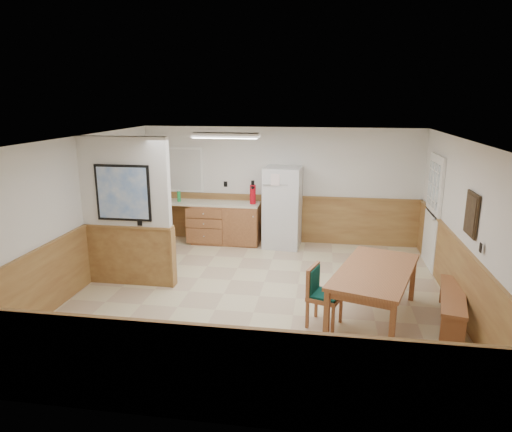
% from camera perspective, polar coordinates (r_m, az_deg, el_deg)
% --- Properties ---
extents(ground, '(6.00, 6.00, 0.00)m').
position_cam_1_polar(ground, '(7.44, 0.42, -9.97)').
color(ground, beige).
rests_on(ground, ground).
extents(ceiling, '(6.00, 6.00, 0.02)m').
position_cam_1_polar(ceiling, '(6.80, 0.46, 9.59)').
color(ceiling, white).
rests_on(ceiling, back_wall).
extents(back_wall, '(6.00, 0.02, 2.50)m').
position_cam_1_polar(back_wall, '(9.92, 2.99, 3.82)').
color(back_wall, white).
rests_on(back_wall, ground).
extents(right_wall, '(0.02, 6.00, 2.50)m').
position_cam_1_polar(right_wall, '(7.23, 24.68, -1.53)').
color(right_wall, white).
rests_on(right_wall, ground).
extents(left_wall, '(0.02, 6.00, 2.50)m').
position_cam_1_polar(left_wall, '(8.01, -21.30, 0.26)').
color(left_wall, white).
rests_on(left_wall, ground).
extents(wainscot_back, '(6.00, 0.04, 1.00)m').
position_cam_1_polar(wainscot_back, '(10.07, 2.92, -0.40)').
color(wainscot_back, '#AA8444').
rests_on(wainscot_back, ground).
extents(wainscot_right, '(0.04, 6.00, 1.00)m').
position_cam_1_polar(wainscot_right, '(7.45, 23.93, -7.08)').
color(wainscot_right, '#AA8444').
rests_on(wainscot_right, ground).
extents(wainscot_left, '(0.04, 6.00, 1.00)m').
position_cam_1_polar(wainscot_left, '(8.20, -20.71, -4.83)').
color(wainscot_left, '#AA8444').
rests_on(wainscot_left, ground).
extents(partition_wall, '(1.50, 0.20, 2.50)m').
position_cam_1_polar(partition_wall, '(7.84, -15.83, 0.28)').
color(partition_wall, white).
rests_on(partition_wall, ground).
extents(kitchen_counter, '(2.20, 0.61, 1.00)m').
position_cam_1_polar(kitchen_counter, '(9.99, -4.18, -0.77)').
color(kitchen_counter, '#985F35').
rests_on(kitchen_counter, ground).
extents(exterior_door, '(0.07, 1.02, 2.15)m').
position_cam_1_polar(exterior_door, '(9.06, 21.21, 0.53)').
color(exterior_door, white).
rests_on(exterior_door, ground).
extents(kitchen_window, '(0.80, 0.04, 1.00)m').
position_cam_1_polar(kitchen_window, '(10.27, -8.79, 5.74)').
color(kitchen_window, white).
rests_on(kitchen_window, back_wall).
extents(wall_painting, '(0.04, 0.50, 0.60)m').
position_cam_1_polar(wall_painting, '(6.87, 25.32, 0.20)').
color(wall_painting, black).
rests_on(wall_painting, right_wall).
extents(fluorescent_fixture, '(1.20, 0.30, 0.09)m').
position_cam_1_polar(fluorescent_fixture, '(8.22, -3.80, 10.02)').
color(fluorescent_fixture, white).
rests_on(fluorescent_fixture, ceiling).
extents(refrigerator, '(0.80, 0.75, 1.71)m').
position_cam_1_polar(refrigerator, '(9.63, 3.33, 1.08)').
color(refrigerator, silver).
rests_on(refrigerator, ground).
extents(dining_table, '(1.47, 2.09, 0.75)m').
position_cam_1_polar(dining_table, '(6.69, 14.65, -7.21)').
color(dining_table, '#AB6B3E').
rests_on(dining_table, ground).
extents(dining_bench, '(0.63, 1.49, 0.45)m').
position_cam_1_polar(dining_bench, '(7.03, 23.35, -9.72)').
color(dining_bench, '#AB6B3E').
rests_on(dining_bench, ground).
extents(dining_chair, '(0.68, 0.56, 0.85)m').
position_cam_1_polar(dining_chair, '(6.46, 7.89, -9.26)').
color(dining_chair, '#AB6B3E').
rests_on(dining_chair, ground).
extents(fire_extinguisher, '(0.13, 0.13, 0.50)m').
position_cam_1_polar(fire_extinguisher, '(9.69, -0.40, 2.81)').
color(fire_extinguisher, red).
rests_on(fire_extinguisher, kitchen_counter).
extents(soap_bottle, '(0.09, 0.09, 0.23)m').
position_cam_1_polar(soap_bottle, '(10.07, -9.61, 2.43)').
color(soap_bottle, green).
rests_on(soap_bottle, kitchen_counter).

